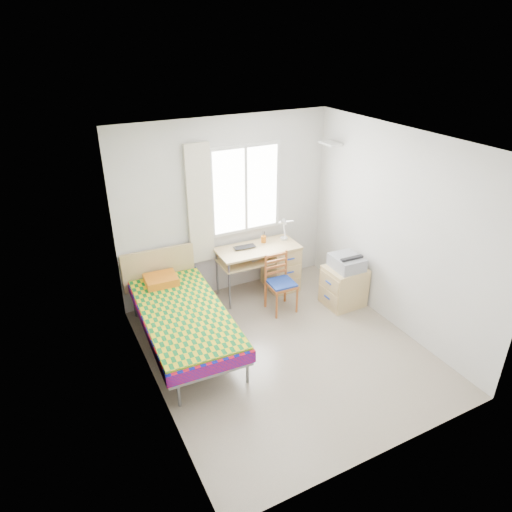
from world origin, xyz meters
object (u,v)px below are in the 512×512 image
(cabinet, at_px, (344,286))
(printer, at_px, (347,262))
(desk, at_px, (277,264))
(bed, at_px, (182,313))
(chair, at_px, (280,279))

(cabinet, relative_size, printer, 1.28)
(cabinet, distance_m, printer, 0.39)
(desk, relative_size, cabinet, 2.09)
(bed, height_order, desk, bed)
(chair, xyz_separation_m, cabinet, (0.87, -0.32, -0.18))
(chair, xyz_separation_m, printer, (0.89, -0.32, 0.21))
(bed, bearing_deg, printer, -1.41)
(cabinet, xyz_separation_m, printer, (0.01, -0.00, 0.39))
(cabinet, height_order, printer, printer)
(desk, bearing_deg, printer, -51.11)
(printer, bearing_deg, cabinet, -178.91)
(bed, relative_size, printer, 4.73)
(bed, bearing_deg, desk, 23.97)
(desk, xyz_separation_m, chair, (-0.24, -0.53, 0.06))
(desk, distance_m, chair, 0.58)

